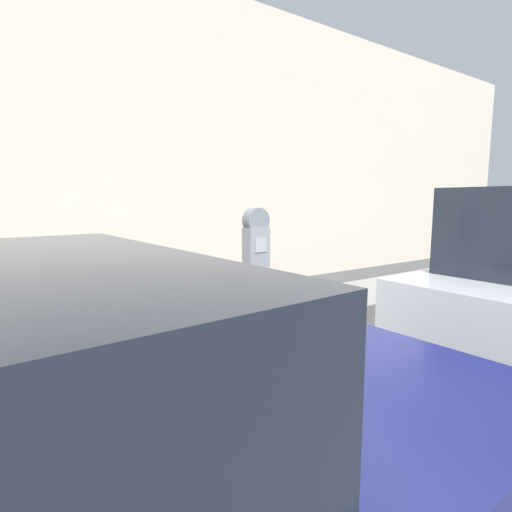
# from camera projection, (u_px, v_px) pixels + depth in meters

# --- Properties ---
(ground_plane) EXTENTS (60.00, 60.00, 0.00)m
(ground_plane) POSITION_uv_depth(u_px,v_px,m) (362.00, 473.00, 2.44)
(ground_plane) COLOR #515154
(sidewalk) EXTENTS (24.00, 2.80, 0.13)m
(sidewalk) POSITION_uv_depth(u_px,v_px,m) (197.00, 352.00, 4.21)
(sidewalk) COLOR #9E9B96
(sidewalk) RESTS_ON ground_plane
(building_facade) EXTENTS (24.00, 0.30, 5.29)m
(building_facade) POSITION_uv_depth(u_px,v_px,m) (108.00, 137.00, 6.23)
(building_facade) COLOR beige
(building_facade) RESTS_ON ground_plane
(parking_meter) EXTENTS (0.19, 0.12, 1.47)m
(parking_meter) POSITION_uv_depth(u_px,v_px,m) (256.00, 271.00, 3.03)
(parking_meter) COLOR gray
(parking_meter) RESTS_ON sidewalk
(fire_hydrant) EXTENTS (0.27, 0.27, 0.79)m
(fire_hydrant) POSITION_uv_depth(u_px,v_px,m) (446.00, 295.00, 4.81)
(fire_hydrant) COLOR red
(fire_hydrant) RESTS_ON sidewalk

